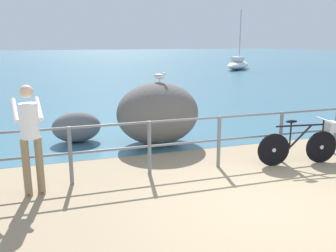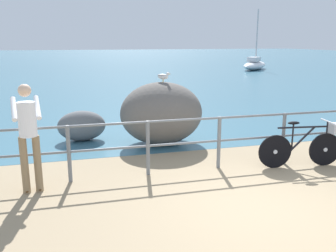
# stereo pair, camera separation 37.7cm
# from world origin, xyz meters

# --- Properties ---
(ground_plane) EXTENTS (120.00, 120.00, 0.10)m
(ground_plane) POSITION_xyz_m (0.00, 20.00, -0.05)
(ground_plane) COLOR #937F60
(sea_surface) EXTENTS (120.00, 90.00, 0.01)m
(sea_surface) POSITION_xyz_m (0.00, 48.10, 0.00)
(sea_surface) COLOR #38667A
(sea_surface) RESTS_ON ground_plane
(promenade_railing) EXTENTS (8.47, 0.07, 1.02)m
(promenade_railing) POSITION_xyz_m (-0.00, 1.90, 0.64)
(promenade_railing) COLOR slate
(promenade_railing) RESTS_ON ground_plane
(bicycle) EXTENTS (1.69, 0.48, 0.92)m
(bicycle) POSITION_xyz_m (1.72, 1.53, 0.46)
(bicycle) COLOR black
(bicycle) RESTS_ON ground_plane
(person_at_railing) EXTENTS (0.51, 0.66, 1.78)m
(person_at_railing) POSITION_xyz_m (-3.40, 1.62, 0.99)
(person_at_railing) COLOR #8C7251
(person_at_railing) RESTS_ON ground_plane
(breakwater_boulder_main) EXTENTS (1.97, 1.57, 1.48)m
(breakwater_boulder_main) POSITION_xyz_m (-0.65, 3.87, 0.74)
(breakwater_boulder_main) COLOR #605B56
(breakwater_boulder_main) RESTS_ON ground
(breakwater_boulder_left) EXTENTS (1.17, 0.68, 0.75)m
(breakwater_boulder_left) POSITION_xyz_m (-2.50, 4.62, 0.37)
(breakwater_boulder_left) COLOR slate
(breakwater_boulder_left) RESTS_ON ground
(seagull) EXTENTS (0.31, 0.27, 0.23)m
(seagull) POSITION_xyz_m (-0.60, 3.87, 1.62)
(seagull) COLOR gold
(seagull) RESTS_ON breakwater_boulder_main
(sailboat) EXTENTS (4.03, 4.03, 4.90)m
(sailboat) POSITION_xyz_m (12.33, 23.59, 0.42)
(sailboat) COLOR white
(sailboat) RESTS_ON sea_surface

